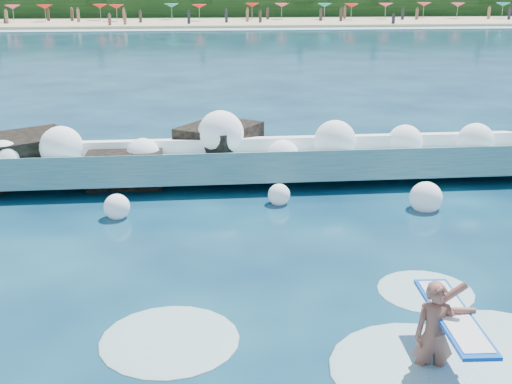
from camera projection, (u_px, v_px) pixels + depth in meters
ground at (187, 289)px, 11.99m from camera, size 200.00×200.00×0.00m
beach at (188, 22)px, 85.63m from camera, size 140.00×20.00×0.40m
wet_band at (188, 29)px, 75.28m from camera, size 140.00×5.00×0.08m
treeline at (187, 2)px, 94.35m from camera, size 140.00×4.00×5.00m
breaking_wave at (245, 162)px, 18.46m from camera, size 16.69×2.66×1.44m
rock_cluster at (115, 159)px, 18.80m from camera, size 8.82×3.47×1.60m
surfer_with_board at (438, 331)px, 9.34m from camera, size 0.94×2.87×1.68m
wave_spray at (249, 148)px, 18.16m from camera, size 14.36×4.51×2.06m
surf_foam at (378, 361)px, 9.71m from camera, size 8.58×5.75×0.14m
beach_umbrellas at (186, 6)px, 87.27m from camera, size 111.65×6.55×0.50m
beachgoers at (185, 16)px, 82.62m from camera, size 102.14×14.01×1.93m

